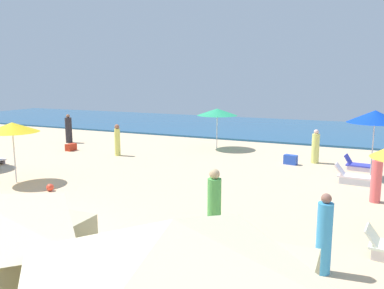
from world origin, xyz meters
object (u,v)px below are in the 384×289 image
beachgoer_1 (69,130)px  beachgoer_3 (376,179)px  beachgoer_5 (214,205)px  lounge_chair_1_1 (359,165)px  beach_ball_0 (50,187)px  umbrella_4 (12,127)px  cooler_box_2 (291,160)px  beachgoer_2 (324,236)px  umbrella_0 (217,112)px  cooler_box_1 (71,147)px  lounge_chair_1_0 (353,176)px  beachgoer_4 (117,140)px  umbrella_1 (375,117)px  beachgoer_0 (315,147)px

beachgoer_1 → beachgoer_3: beachgoer_1 is taller
beachgoer_5 → beachgoer_3: bearing=30.9°
lounge_chair_1_1 → beach_ball_0: size_ratio=5.30×
umbrella_4 → beachgoer_5: umbrella_4 is taller
beachgoer_1 → cooler_box_2: 13.40m
lounge_chair_1_1 → beachgoer_2: (-0.37, -10.07, 0.57)m
umbrella_0 → beachgoer_5: size_ratio=1.28×
beachgoer_2 → cooler_box_1: size_ratio=2.91×
beachgoer_2 → cooler_box_1: (-13.99, 8.45, -0.61)m
beachgoer_2 → beach_ball_0: 9.62m
beachgoer_1 → cooler_box_1: beachgoer_1 is taller
lounge_chair_1_0 → beachgoer_4: bearing=89.9°
lounge_chair_1_1 → beachgoer_4: 11.40m
beachgoer_2 → cooler_box_1: beachgoer_2 is taller
cooler_box_2 → beachgoer_1: bearing=-172.2°
cooler_box_1 → lounge_chair_1_1: bearing=96.2°
lounge_chair_1_0 → cooler_box_1: 14.25m
beachgoer_1 → beach_ball_0: (6.54, -8.32, -0.66)m
beachgoer_1 → beach_ball_0: beachgoer_1 is taller
umbrella_1 → beach_ball_0: 12.27m
umbrella_4 → beachgoer_5: size_ratio=1.31×
lounge_chair_1_0 → umbrella_4: umbrella_4 is taller
lounge_chair_1_1 → beachgoer_5: beachgoer_5 is taller
umbrella_0 → lounge_chair_1_0: bearing=-32.7°
beachgoer_2 → beachgoer_3: bearing=62.2°
beachgoer_0 → beachgoer_1: (-14.35, -0.26, 0.07)m
lounge_chair_1_1 → beachgoer_2: bearing=-175.4°
beachgoer_1 → beachgoer_4: beachgoer_1 is taller
lounge_chair_1_1 → beachgoer_0: (-1.92, 0.65, 0.50)m
beachgoer_4 → beachgoer_0: bearing=-64.0°
beachgoer_0 → cooler_box_2: beachgoer_0 is taller
beachgoer_2 → beachgoer_3: 5.60m
beach_ball_0 → beachgoer_5: bearing=-11.3°
beachgoer_2 → beachgoer_5: size_ratio=0.96×
umbrella_0 → umbrella_4: (-4.37, -9.76, 0.06)m
lounge_chair_1_0 → beachgoer_1: (-16.13, 2.86, 0.52)m
beachgoer_4 → beachgoer_5: size_ratio=0.92×
beachgoer_5 → beach_ball_0: beachgoer_5 is taller
beachgoer_2 → cooler_box_2: size_ratio=2.86×
lounge_chair_1_0 → beach_ball_0: bearing=123.6°
beach_ball_0 → lounge_chair_1_0: bearing=29.6°
beachgoer_2 → beachgoer_4: 13.75m
beachgoer_4 → cooler_box_2: bearing=-67.5°
lounge_chair_1_0 → beach_ball_0: lounge_chair_1_0 is taller
beachgoer_2 → beach_ball_0: size_ratio=6.47×
beachgoer_2 → cooler_box_2: (-2.52, 9.93, -0.57)m
beachgoer_0 → beachgoer_5: bearing=-139.3°
umbrella_4 → beach_ball_0: size_ratio=8.80×
beachgoer_2 → umbrella_1: bearing=66.8°
umbrella_1 → cooler_box_1: umbrella_1 is taller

